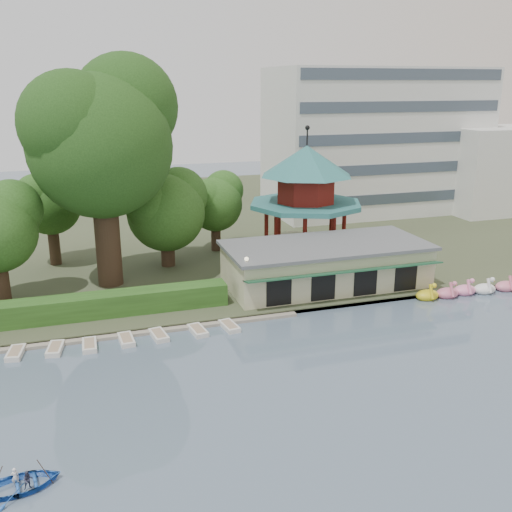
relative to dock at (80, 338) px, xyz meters
name	(u,v)px	position (x,y,z in m)	size (l,w,h in m)	color
ground_plane	(322,443)	(12.00, -17.20, -0.12)	(220.00, 220.00, 0.00)	slate
shore	(167,222)	(12.00, 34.80, 0.08)	(220.00, 70.00, 0.40)	#424930
embankment	(235,318)	(12.00, 0.10, 0.03)	(220.00, 0.60, 0.30)	gray
dock	(80,338)	(0.00, 0.00, 0.00)	(34.00, 1.60, 0.24)	gray
boathouse	(326,264)	(22.00, 4.77, 2.25)	(18.60, 9.39, 3.90)	#BEBA90
pavilion	(306,189)	(24.00, 14.80, 7.36)	(12.40, 12.40, 13.50)	#BEBA90
office_building	(395,146)	(44.67, 31.80, 9.61)	(38.00, 18.00, 20.00)	silver
hedge	(38,312)	(-3.00, 3.30, 1.18)	(30.00, 2.00, 1.80)	#2E5A1E
lamp_post	(247,272)	(13.50, 1.80, 3.22)	(0.36, 0.36, 4.28)	black
big_tree	(101,134)	(3.17, 11.00, 13.99)	(13.80, 12.85, 20.63)	#3A281C
small_trees	(81,214)	(0.89, 14.26, 6.35)	(39.02, 16.64, 10.30)	#3A281C
swan_boats	(478,289)	(34.67, -0.65, 0.28)	(13.31, 2.13, 1.92)	yellow
moored_rowboats	(52,349)	(-1.96, -1.39, 0.06)	(27.44, 2.73, 0.36)	silver
rowboat_with_passengers	(22,480)	(-2.89, -16.21, 0.39)	(5.43, 4.28, 2.01)	blue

